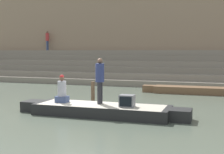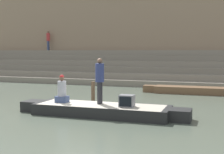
{
  "view_description": "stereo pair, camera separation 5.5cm",
  "coord_description": "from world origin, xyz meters",
  "px_view_note": "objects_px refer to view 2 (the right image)",
  "views": [
    {
      "loc": [
        4.96,
        -11.18,
        2.29
      ],
      "look_at": [
        1.09,
        0.37,
        1.29
      ],
      "focal_mm": 50.0,
      "sensor_mm": 36.0,
      "label": 1
    },
    {
      "loc": [
        5.01,
        -11.16,
        2.29
      ],
      "look_at": [
        1.09,
        0.37,
        1.29
      ],
      "focal_mm": 50.0,
      "sensor_mm": 36.0,
      "label": 2
    }
  ],
  "objects_px": {
    "tv_set": "(127,101)",
    "mooring_post": "(93,92)",
    "person_standing": "(100,78)",
    "moored_boat_shore": "(200,90)",
    "person_on_steps": "(48,39)",
    "person_rowing": "(62,91)",
    "rowboat_main": "(101,110)"
  },
  "relations": [
    {
      "from": "rowboat_main",
      "to": "tv_set",
      "type": "distance_m",
      "value": 1.07
    },
    {
      "from": "person_on_steps",
      "to": "person_standing",
      "type": "bearing_deg",
      "value": 128.31
    },
    {
      "from": "rowboat_main",
      "to": "person_standing",
      "type": "relative_size",
      "value": 3.8
    },
    {
      "from": "mooring_post",
      "to": "person_on_steps",
      "type": "distance_m",
      "value": 14.11
    },
    {
      "from": "tv_set",
      "to": "person_rowing",
      "type": "bearing_deg",
      "value": -179.33
    },
    {
      "from": "tv_set",
      "to": "mooring_post",
      "type": "distance_m",
      "value": 3.59
    },
    {
      "from": "rowboat_main",
      "to": "person_standing",
      "type": "height_order",
      "value": "person_standing"
    },
    {
      "from": "person_rowing",
      "to": "person_on_steps",
      "type": "relative_size",
      "value": 0.63
    },
    {
      "from": "tv_set",
      "to": "person_on_steps",
      "type": "distance_m",
      "value": 17.62
    },
    {
      "from": "person_standing",
      "to": "tv_set",
      "type": "xyz_separation_m",
      "value": [
        1.1,
        -0.28,
        -0.75
      ]
    },
    {
      "from": "rowboat_main",
      "to": "moored_boat_shore",
      "type": "distance_m",
      "value": 7.62
    },
    {
      "from": "tv_set",
      "to": "person_on_steps",
      "type": "relative_size",
      "value": 0.3
    },
    {
      "from": "person_rowing",
      "to": "mooring_post",
      "type": "distance_m",
      "value": 2.6
    },
    {
      "from": "rowboat_main",
      "to": "tv_set",
      "type": "xyz_separation_m",
      "value": [
        0.99,
        -0.12,
        0.39
      ]
    },
    {
      "from": "moored_boat_shore",
      "to": "person_on_steps",
      "type": "distance_m",
      "value": 14.82
    },
    {
      "from": "tv_set",
      "to": "moored_boat_shore",
      "type": "relative_size",
      "value": 0.08
    },
    {
      "from": "person_on_steps",
      "to": "tv_set",
      "type": "bearing_deg",
      "value": 130.68
    },
    {
      "from": "rowboat_main",
      "to": "tv_set",
      "type": "height_order",
      "value": "tv_set"
    },
    {
      "from": "person_rowing",
      "to": "moored_boat_shore",
      "type": "distance_m",
      "value": 8.38
    },
    {
      "from": "person_rowing",
      "to": "mooring_post",
      "type": "relative_size",
      "value": 1.11
    },
    {
      "from": "mooring_post",
      "to": "moored_boat_shore",
      "type": "bearing_deg",
      "value": 45.03
    },
    {
      "from": "rowboat_main",
      "to": "person_rowing",
      "type": "bearing_deg",
      "value": 176.67
    },
    {
      "from": "person_rowing",
      "to": "tv_set",
      "type": "relative_size",
      "value": 2.08
    },
    {
      "from": "person_standing",
      "to": "person_on_steps",
      "type": "relative_size",
      "value": 1.0
    },
    {
      "from": "mooring_post",
      "to": "person_on_steps",
      "type": "relative_size",
      "value": 0.57
    },
    {
      "from": "rowboat_main",
      "to": "person_on_steps",
      "type": "distance_m",
      "value": 16.99
    },
    {
      "from": "mooring_post",
      "to": "person_standing",
      "type": "bearing_deg",
      "value": -62.56
    },
    {
      "from": "person_rowing",
      "to": "moored_boat_shore",
      "type": "xyz_separation_m",
      "value": [
        4.6,
        6.98,
        -0.61
      ]
    },
    {
      "from": "mooring_post",
      "to": "rowboat_main",
      "type": "bearing_deg",
      "value": -62.0
    },
    {
      "from": "person_standing",
      "to": "mooring_post",
      "type": "xyz_separation_m",
      "value": [
        -1.26,
        2.42,
        -0.88
      ]
    },
    {
      "from": "rowboat_main",
      "to": "person_rowing",
      "type": "height_order",
      "value": "person_rowing"
    },
    {
      "from": "person_rowing",
      "to": "moored_boat_shore",
      "type": "height_order",
      "value": "person_rowing"
    }
  ]
}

